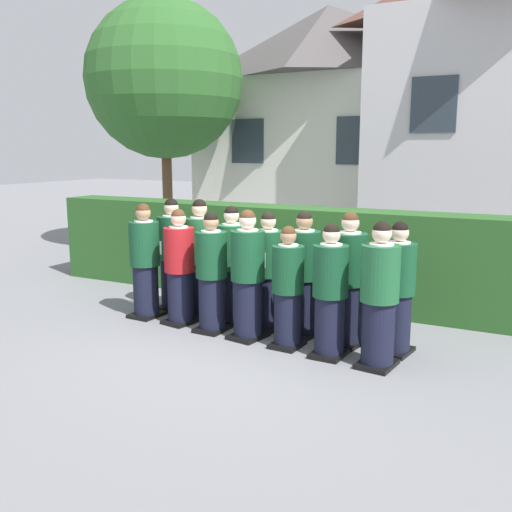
# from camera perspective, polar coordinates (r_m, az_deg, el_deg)

# --- Properties ---
(ground_plane) EXTENTS (60.00, 60.00, 0.00)m
(ground_plane) POSITION_cam_1_polar(r_m,az_deg,el_deg) (7.58, -0.88, -8.14)
(ground_plane) COLOR slate
(student_front_row_0) EXTENTS (0.44, 0.54, 1.67)m
(student_front_row_0) POSITION_cam_1_polar(r_m,az_deg,el_deg) (8.47, -11.00, -0.73)
(student_front_row_0) COLOR black
(student_front_row_0) RESTS_ON ground
(student_in_red_blazer) EXTENTS (0.45, 0.52, 1.63)m
(student_in_red_blazer) POSITION_cam_1_polar(r_m,az_deg,el_deg) (8.07, -7.62, -1.36)
(student_in_red_blazer) COLOR black
(student_in_red_blazer) RESTS_ON ground
(student_front_row_2) EXTENTS (0.42, 0.51, 1.62)m
(student_front_row_2) POSITION_cam_1_polar(r_m,az_deg,el_deg) (7.68, -4.45, -1.93)
(student_front_row_2) COLOR black
(student_front_row_2) RESTS_ON ground
(student_front_row_3) EXTENTS (0.47, 0.56, 1.69)m
(student_front_row_3) POSITION_cam_1_polar(r_m,az_deg,el_deg) (7.35, -0.83, -2.21)
(student_front_row_3) COLOR black
(student_front_row_3) RESTS_ON ground
(student_front_row_4) EXTENTS (0.40, 0.49, 1.52)m
(student_front_row_4) POSITION_cam_1_polar(r_m,az_deg,el_deg) (7.06, 3.19, -3.44)
(student_front_row_4) COLOR black
(student_front_row_4) RESTS_ON ground
(student_front_row_5) EXTENTS (0.42, 0.47, 1.60)m
(student_front_row_5) POSITION_cam_1_polar(r_m,az_deg,el_deg) (6.77, 7.40, -3.80)
(student_front_row_5) COLOR black
(student_front_row_5) RESTS_ON ground
(student_front_row_6) EXTENTS (0.44, 0.52, 1.67)m
(student_front_row_6) POSITION_cam_1_polar(r_m,az_deg,el_deg) (6.53, 12.19, -4.19)
(student_front_row_6) COLOR black
(student_front_row_6) RESTS_ON ground
(student_rear_row_0) EXTENTS (0.47, 0.55, 1.71)m
(student_rear_row_0) POSITION_cam_1_polar(r_m,az_deg,el_deg) (8.81, -8.31, -0.09)
(student_rear_row_0) COLOR black
(student_rear_row_0) RESTS_ON ground
(student_rear_row_1) EXTENTS (0.46, 0.54, 1.73)m
(student_rear_row_1) POSITION_cam_1_polar(r_m,az_deg,el_deg) (8.45, -5.57, -0.43)
(student_rear_row_1) COLOR black
(student_rear_row_1) RESTS_ON ground
(student_rear_row_2) EXTENTS (0.43, 0.53, 1.66)m
(student_rear_row_2) POSITION_cam_1_polar(r_m,az_deg,el_deg) (8.11, -2.42, -1.10)
(student_rear_row_2) COLOR black
(student_rear_row_2) RESTS_ON ground
(student_rear_row_3) EXTENTS (0.43, 0.51, 1.62)m
(student_rear_row_3) POSITION_cam_1_polar(r_m,az_deg,el_deg) (7.75, 1.21, -1.80)
(student_rear_row_3) COLOR black
(student_rear_row_3) RESTS_ON ground
(student_rear_row_4) EXTENTS (0.46, 0.55, 1.66)m
(student_rear_row_4) POSITION_cam_1_polar(r_m,az_deg,el_deg) (7.50, 4.76, -2.09)
(student_rear_row_4) COLOR black
(student_rear_row_4) RESTS_ON ground
(student_rear_row_5) EXTENTS (0.46, 0.56, 1.69)m
(student_rear_row_5) POSITION_cam_1_polar(r_m,az_deg,el_deg) (7.22, 9.22, -2.59)
(student_rear_row_5) COLOR black
(student_rear_row_5) RESTS_ON ground
(student_rear_row_6) EXTENTS (0.43, 0.51, 1.61)m
(student_rear_row_6) POSITION_cam_1_polar(r_m,az_deg,el_deg) (7.03, 13.90, -3.47)
(student_rear_row_6) COLOR black
(student_rear_row_6) RESTS_ON ground
(hedge) EXTENTS (9.58, 0.70, 1.52)m
(hedge) POSITION_cam_1_polar(r_m,az_deg,el_deg) (9.15, 5.09, 0.05)
(hedge) COLOR #285623
(hedge) RESTS_ON ground
(school_building_main) EXTENTS (5.81, 3.75, 6.97)m
(school_building_main) POSITION_cam_1_polar(r_m,az_deg,el_deg) (13.93, 23.89, 14.43)
(school_building_main) COLOR silver
(school_building_main) RESTS_ON ground
(school_building_annex) EXTENTS (6.64, 3.90, 6.11)m
(school_building_annex) POSITION_cam_1_polar(r_m,az_deg,el_deg) (15.90, 7.03, 13.11)
(school_building_annex) COLOR silver
(school_building_annex) RESTS_ON ground
(oak_tree_left) EXTENTS (3.69, 3.69, 5.89)m
(oak_tree_left) POSITION_cam_1_polar(r_m,az_deg,el_deg) (14.23, -9.12, 16.96)
(oak_tree_left) COLOR brown
(oak_tree_left) RESTS_ON ground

